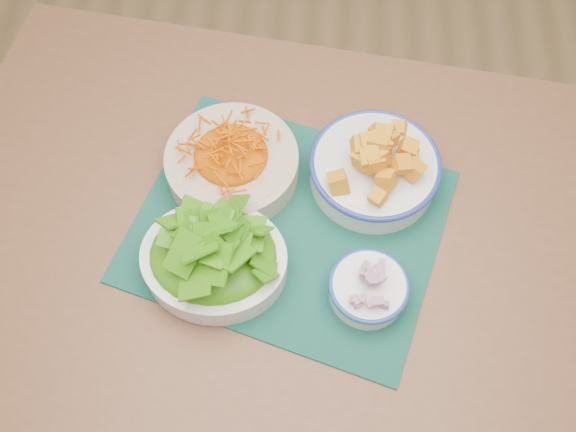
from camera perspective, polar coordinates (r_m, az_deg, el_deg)
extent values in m
plane|color=#A78251|center=(1.84, 2.66, -7.19)|extent=(4.00, 4.00, 0.00)
cube|color=brown|center=(1.10, 0.50, -2.13)|extent=(1.38, 1.02, 0.04)
cylinder|color=brown|center=(1.73, -16.29, 6.47)|extent=(0.06, 0.06, 0.71)
cylinder|color=brown|center=(1.67, 22.72, -0.21)|extent=(0.06, 0.06, 0.71)
cube|color=#093028|center=(1.08, 0.00, -0.80)|extent=(0.59, 0.53, 0.00)
cylinder|color=#CBB397|center=(1.12, -4.97, 4.60)|extent=(0.29, 0.29, 0.05)
ellipsoid|color=#E96400|center=(1.08, -5.15, 5.94)|extent=(0.20, 0.20, 0.04)
cylinder|color=silver|center=(1.11, 7.64, 3.99)|extent=(0.26, 0.26, 0.05)
torus|color=navy|center=(1.09, 7.78, 4.64)|extent=(0.22, 0.22, 0.01)
ellipsoid|color=orange|center=(1.07, 7.97, 5.51)|extent=(0.19, 0.19, 0.05)
ellipsoid|color=#216C04|center=(0.98, -6.85, -2.75)|extent=(0.20, 0.17, 0.06)
cylinder|color=white|center=(1.02, 7.13, -6.49)|extent=(0.13, 0.13, 0.04)
torus|color=navy|center=(1.00, 7.23, -6.13)|extent=(0.13, 0.13, 0.01)
ellipsoid|color=#7C214D|center=(0.99, 7.34, -5.76)|extent=(0.11, 0.11, 0.03)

